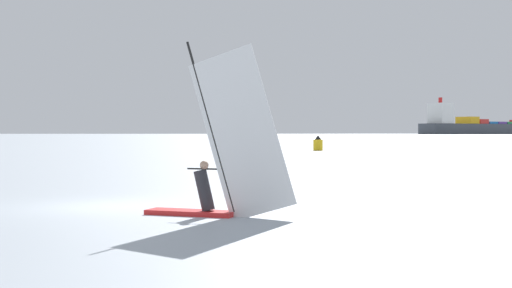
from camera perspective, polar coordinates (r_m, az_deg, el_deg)
ground_plane at (r=19.90m, az=-11.88°, el=-4.97°), size 4000.00×4000.00×0.00m
windsurfer at (r=17.18m, az=-2.96°, el=-1.77°), size 3.86×0.86×4.41m
cargo_ship at (r=824.00m, az=17.45°, el=1.39°), size 117.48×150.63×39.48m
channel_buoy at (r=79.35m, az=5.03°, el=0.02°), size 1.08×1.08×1.73m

